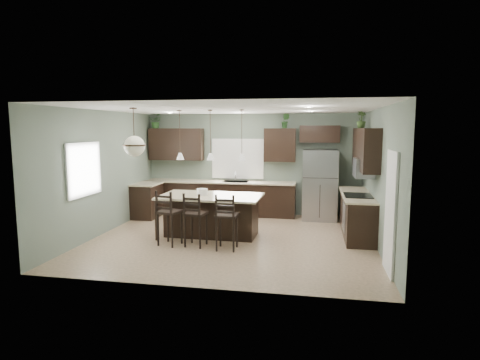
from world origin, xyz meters
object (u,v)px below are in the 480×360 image
object	(u,v)px
bar_stool_left	(170,218)
bar_stool_center	(196,219)
refrigerator	(320,185)
bar_stool_right	(227,222)
plant_back_left	(156,121)
serving_dish	(202,192)
kitchen_island	(211,216)

from	to	relation	value
bar_stool_left	bar_stool_center	distance (m)	0.55
refrigerator	bar_stool_center	distance (m)	3.89
bar_stool_left	bar_stool_right	distance (m)	1.23
bar_stool_center	refrigerator	bearing A→B (deg)	57.27
bar_stool_left	refrigerator	bearing A→B (deg)	58.53
refrigerator	plant_back_left	xyz separation A→B (m)	(-4.62, 0.26, 1.68)
plant_back_left	bar_stool_right	bearing A→B (deg)	-50.05
refrigerator	bar_stool_center	size ratio (longest dim) A/B	1.66
plant_back_left	bar_stool_center	bearing A→B (deg)	-56.65
bar_stool_right	plant_back_left	distance (m)	4.79
serving_dish	plant_back_left	world-z (taller)	plant_back_left
kitchen_island	serving_dish	bearing A→B (deg)	180.00
kitchen_island	bar_stool_left	distance (m)	1.07
bar_stool_right	plant_back_left	world-z (taller)	plant_back_left
bar_stool_right	bar_stool_left	bearing A→B (deg)	175.12
bar_stool_left	bar_stool_center	xyz separation A→B (m)	(0.55, 0.02, -0.02)
bar_stool_left	bar_stool_center	bearing A→B (deg)	16.44
bar_stool_left	bar_stool_right	bearing A→B (deg)	9.78
bar_stool_center	kitchen_island	bearing A→B (deg)	90.02
serving_dish	bar_stool_center	size ratio (longest dim) A/B	0.22
plant_back_left	kitchen_island	bearing A→B (deg)	-47.14
refrigerator	bar_stool_center	xyz separation A→B (m)	(-2.51, -2.94, -0.37)
kitchen_island	bar_stool_left	world-z (taller)	bar_stool_left
bar_stool_center	bar_stool_right	distance (m)	0.69
bar_stool_left	plant_back_left	distance (m)	4.12
serving_dish	plant_back_left	xyz separation A→B (m)	(-2.02, 2.39, 1.61)
serving_dish	bar_stool_left	xyz separation A→B (m)	(-0.46, -0.84, -0.42)
kitchen_island	bar_stool_center	xyz separation A→B (m)	(-0.11, -0.81, 0.09)
serving_dish	bar_stool_center	xyz separation A→B (m)	(0.09, -0.82, -0.44)
serving_dish	bar_stool_right	distance (m)	1.28
bar_stool_right	plant_back_left	xyz separation A→B (m)	(-2.79, 3.33, 2.04)
kitchen_island	bar_stool_left	size ratio (longest dim) A/B	1.95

